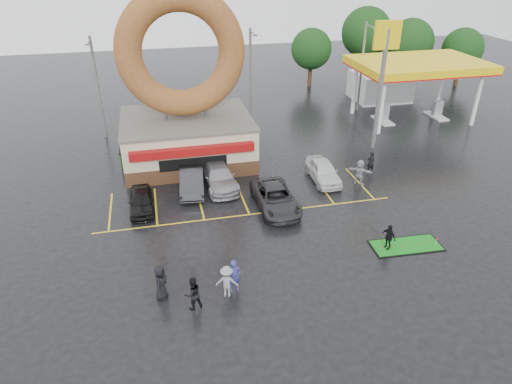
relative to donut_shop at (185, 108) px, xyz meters
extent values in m
plane|color=black|center=(3.00, -12.97, -4.46)|extent=(120.00, 120.00, 0.00)
cube|color=#472B19|center=(0.00, 0.03, -3.86)|extent=(10.00, 8.00, 1.20)
cube|color=beige|center=(0.00, 0.03, -2.11)|extent=(10.00, 8.00, 2.30)
cube|color=#59544C|center=(0.00, 0.03, -0.86)|extent=(10.20, 8.20, 0.20)
cube|color=maroon|center=(0.00, -4.27, -1.86)|extent=(9.00, 0.60, 0.60)
cylinder|color=slate|center=(-1.60, 0.03, -0.16)|extent=(0.30, 0.30, 1.20)
cylinder|color=slate|center=(1.60, 0.03, -0.16)|extent=(0.30, 0.30, 1.20)
torus|color=brown|center=(0.00, 0.03, 4.24)|extent=(9.60, 2.00, 9.60)
cylinder|color=silver|center=(18.00, 2.03, -1.96)|extent=(0.40, 0.40, 5.00)
cylinder|color=silver|center=(28.00, 2.03, -1.96)|extent=(0.40, 0.40, 5.00)
cylinder|color=silver|center=(18.00, 8.03, -1.96)|extent=(0.40, 0.40, 5.00)
cylinder|color=silver|center=(28.00, 8.03, -1.96)|extent=(0.40, 0.40, 5.00)
cube|color=silver|center=(23.00, 5.03, 0.79)|extent=(12.00, 8.00, 0.50)
cube|color=yellow|center=(23.00, 5.03, 1.09)|extent=(12.30, 8.30, 0.70)
cube|color=#99999E|center=(20.00, 5.03, -3.56)|extent=(0.90, 0.60, 1.60)
cube|color=#99999E|center=(26.00, 5.03, -3.56)|extent=(0.90, 0.60, 1.60)
cube|color=silver|center=(23.00, 12.03, -2.96)|extent=(6.00, 5.00, 3.00)
cylinder|color=slate|center=(16.00, -0.97, 0.54)|extent=(0.36, 0.36, 10.00)
cube|color=yellow|center=(16.00, -0.97, 5.04)|extent=(2.20, 0.30, 2.20)
cylinder|color=slate|center=(-7.00, 7.03, 0.04)|extent=(0.24, 0.24, 9.00)
cylinder|color=slate|center=(-7.00, 6.03, 4.24)|extent=(0.12, 2.00, 0.12)
cube|color=slate|center=(-7.00, 5.03, 4.19)|extent=(0.40, 0.18, 0.12)
cylinder|color=slate|center=(7.00, 8.03, 0.04)|extent=(0.24, 0.24, 9.00)
cylinder|color=slate|center=(7.00, 7.03, 4.24)|extent=(0.12, 2.00, 0.12)
cube|color=slate|center=(7.00, 6.03, 4.19)|extent=(0.40, 0.18, 0.12)
cylinder|color=slate|center=(19.00, 9.03, 0.04)|extent=(0.24, 0.24, 9.00)
cylinder|color=slate|center=(19.00, 8.03, 4.24)|extent=(0.12, 2.00, 0.12)
cube|color=slate|center=(19.00, 7.03, 4.19)|extent=(0.40, 0.18, 0.12)
cylinder|color=#332114|center=(29.00, 17.03, -3.02)|extent=(0.50, 0.50, 2.88)
sphere|color=black|center=(29.00, 17.03, 0.74)|extent=(5.60, 5.60, 5.60)
cylinder|color=#332114|center=(35.00, 15.03, -3.20)|extent=(0.50, 0.50, 2.52)
sphere|color=black|center=(35.00, 15.03, 0.09)|extent=(4.90, 4.90, 4.90)
cylinder|color=#332114|center=(25.00, 21.03, -2.84)|extent=(0.50, 0.50, 3.24)
sphere|color=black|center=(25.00, 21.03, 1.39)|extent=(6.30, 6.30, 6.30)
cylinder|color=#332114|center=(17.00, 19.03, -3.20)|extent=(0.50, 0.50, 2.52)
sphere|color=black|center=(17.00, 19.03, 0.09)|extent=(4.90, 4.90, 4.90)
imported|color=black|center=(-3.90, -7.34, -3.78)|extent=(1.67, 4.02, 1.36)
imported|color=#2A2A2C|center=(-0.31, -5.30, -3.68)|extent=(2.10, 4.90, 1.57)
imported|color=#949499|center=(1.69, -5.08, -3.69)|extent=(2.51, 5.49, 1.56)
imported|color=#2C2B2E|center=(4.90, -9.10, -3.71)|extent=(2.58, 5.46, 1.51)
imported|color=silver|center=(9.48, -5.96, -3.69)|extent=(2.00, 4.60, 1.54)
imported|color=navy|center=(0.65, -16.76, -3.53)|extent=(0.74, 0.54, 1.87)
imported|color=black|center=(-1.55, -17.53, -3.56)|extent=(1.05, 0.94, 1.80)
imported|color=gray|center=(0.21, -17.03, -3.57)|extent=(1.29, 0.95, 1.79)
imported|color=black|center=(-3.02, -16.43, -3.51)|extent=(0.87, 1.08, 1.92)
imported|color=black|center=(10.05, -15.15, -3.65)|extent=(0.73, 1.04, 1.63)
imported|color=#97979A|center=(11.84, -7.19, -3.48)|extent=(1.79, 1.57, 1.96)
imported|color=black|center=(13.52, -5.54, -3.59)|extent=(0.67, 0.46, 1.75)
cube|color=#1A4219|center=(-4.50, -0.05, -3.81)|extent=(1.84, 1.26, 1.30)
cube|color=black|center=(11.28, -15.18, -4.44)|extent=(4.28, 2.02, 0.05)
cube|color=#147818|center=(11.28, -15.18, -4.41)|extent=(4.08, 1.82, 0.03)
cylinder|color=silver|center=(12.98, -15.55, -4.18)|extent=(0.02, 0.02, 0.48)
cube|color=red|center=(13.05, -15.55, -3.99)|extent=(0.14, 0.01, 0.10)
camera|label=1|loc=(-2.42, -34.77, 11.31)|focal=32.00mm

